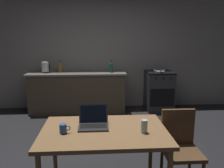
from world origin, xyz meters
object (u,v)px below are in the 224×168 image
(bottle, at_px, (111,67))
(frying_pan, at_px, (159,71))
(stove_oven, at_px, (159,91))
(coffee_mug, at_px, (63,129))
(laptop, at_px, (93,123))
(electric_kettle, at_px, (45,67))
(drinking_glass, at_px, (144,126))
(chair, at_px, (180,144))
(bottle_b, at_px, (60,67))
(dining_table, at_px, (104,136))

(bottle, xyz_separation_m, frying_pan, (1.10, 0.02, -0.10))
(stove_oven, xyz_separation_m, coffee_mug, (-1.78, -2.91, 0.33))
(laptop, distance_m, electric_kettle, 2.98)
(laptop, relative_size, electric_kettle, 1.31)
(laptop, bearing_deg, drinking_glass, -8.85)
(chair, distance_m, bottle, 2.86)
(stove_oven, distance_m, frying_pan, 0.48)
(stove_oven, relative_size, bottle_b, 3.55)
(chair, bearing_deg, drinking_glass, -178.46)
(laptop, height_order, electric_kettle, electric_kettle)
(stove_oven, height_order, electric_kettle, electric_kettle)
(bottle, bearing_deg, laptop, -97.59)
(stove_oven, relative_size, coffee_mug, 8.08)
(laptop, relative_size, bottle, 1.19)
(bottle, height_order, bottle_b, bottle)
(dining_table, bearing_deg, chair, 3.36)
(dining_table, height_order, chair, chair)
(electric_kettle, bearing_deg, dining_table, -67.17)
(dining_table, height_order, drinking_glass, drinking_glass)
(frying_pan, height_order, drinking_glass, frying_pan)
(chair, relative_size, bottle, 3.32)
(chair, distance_m, laptop, 1.00)
(electric_kettle, xyz_separation_m, drinking_glass, (1.61, -2.96, -0.21))
(frying_pan, height_order, coffee_mug, frying_pan)
(laptop, height_order, bottle, bottle)
(stove_oven, height_order, laptop, laptop)
(bottle_b, bearing_deg, coffee_mug, -81.06)
(bottle_b, bearing_deg, electric_kettle, -165.75)
(laptop, bearing_deg, frying_pan, 73.88)
(frying_pan, bearing_deg, laptop, -118.11)
(frying_pan, relative_size, coffee_mug, 3.91)
(coffee_mug, bearing_deg, stove_oven, 58.64)
(chair, distance_m, drinking_glass, 0.55)
(stove_oven, height_order, drinking_glass, stove_oven)
(chair, relative_size, bottle_b, 3.52)
(stove_oven, bearing_deg, laptop, -118.11)
(bottle, xyz_separation_m, coffee_mug, (-0.66, -2.87, -0.24))
(stove_oven, xyz_separation_m, dining_table, (-1.36, -2.85, 0.22))
(electric_kettle, bearing_deg, bottle, -1.97)
(frying_pan, bearing_deg, dining_table, -115.49)
(stove_oven, bearing_deg, coffee_mug, -121.36)
(dining_table, relative_size, coffee_mug, 11.89)
(dining_table, xyz_separation_m, coffee_mug, (-0.41, -0.06, 0.12))
(bottle, bearing_deg, chair, -77.69)
(bottle, distance_m, drinking_glass, 2.92)
(bottle, bearing_deg, coffee_mug, -103.04)
(dining_table, relative_size, electric_kettle, 5.41)
(stove_oven, xyz_separation_m, electric_kettle, (-2.56, 0.00, 0.57))
(bottle, relative_size, coffee_mug, 2.41)
(laptop, height_order, frying_pan, laptop)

